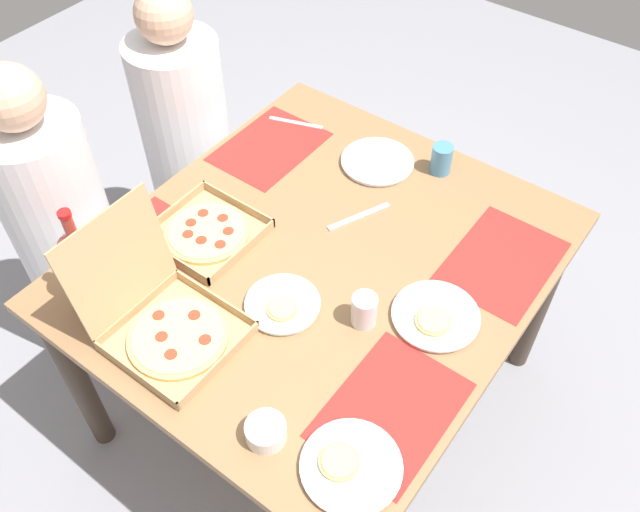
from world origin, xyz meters
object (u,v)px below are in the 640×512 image
plate_near_left (435,317)px  cup_clear_left (364,310)px  pizza_box_corner_right (165,320)px  diner_right_seat (190,153)px  plate_far_left (350,466)px  pizza_box_corner_left (207,232)px  plate_near_right (377,162)px  diner_left_seat (69,241)px  plate_middle (283,305)px  soda_bottle (85,266)px  condiment_bowl (266,432)px  cup_dark (441,159)px

plate_near_left → cup_clear_left: 0.19m
pizza_box_corner_right → diner_right_seat: (0.73, 0.67, -0.28)m
pizza_box_corner_right → plate_near_left: 0.69m
pizza_box_corner_right → plate_far_left: bearing=-92.0°
pizza_box_corner_left → plate_near_left: pizza_box_corner_left is taller
plate_near_right → diner_left_seat: bearing=133.9°
plate_middle → soda_bottle: bearing=123.4°
plate_near_left → soda_bottle: 0.90m
cup_clear_left → diner_left_seat: diner_left_seat is taller
plate_near_left → plate_near_right: (0.42, 0.46, -0.00)m
condiment_bowl → pizza_box_corner_left: bearing=54.7°
plate_near_right → soda_bottle: 0.96m
cup_dark → condiment_bowl: size_ratio=1.02×
plate_near_right → cup_dark: 0.20m
plate_near_right → diner_right_seat: 0.79m
plate_near_right → diner_left_seat: (-0.71, 0.74, -0.23)m
plate_far_left → cup_dark: size_ratio=2.36×
cup_dark → condiment_bowl: bearing=-172.1°
pizza_box_corner_left → cup_clear_left: size_ratio=2.99×
plate_far_left → diner_left_seat: (0.17, 1.25, -0.23)m
plate_middle → pizza_box_corner_right: bearing=142.0°
cup_dark → diner_left_seat: (-0.80, 0.92, -0.27)m
diner_right_seat → pizza_box_corner_right: bearing=-137.1°
diner_left_seat → diner_right_seat: (0.57, 0.00, -0.01)m
plate_near_left → pizza_box_corner_left: bearing=101.1°
plate_near_left → diner_left_seat: diner_left_seat is taller
pizza_box_corner_right → cup_dark: (0.96, -0.24, -0.00)m
plate_near_left → diner_right_seat: diner_right_seat is taller
condiment_bowl → diner_left_seat: size_ratio=0.08×
plate_near_right → plate_middle: bearing=-169.4°
plate_middle → plate_far_left: same height
cup_dark → diner_left_seat: diner_left_seat is taller
cup_dark → condiment_bowl: 1.04m
pizza_box_corner_left → plate_middle: pizza_box_corner_left is taller
soda_bottle → condiment_bowl: (-0.04, -0.61, -0.11)m
soda_bottle → cup_dark: 1.10m
plate_middle → diner_right_seat: (0.49, 0.86, -0.24)m
diner_right_seat → diner_left_seat: bearing=180.0°
plate_middle → diner_left_seat: size_ratio=0.17×
plate_near_left → condiment_bowl: condiment_bowl is taller
pizza_box_corner_left → pizza_box_corner_right: (-0.31, -0.15, 0.04)m
diner_left_seat → diner_right_seat: bearing=0.0°
plate_far_left → cup_dark: bearing=19.1°
plate_near_left → soda_bottle: size_ratio=0.71×
cup_dark → diner_right_seat: (-0.23, 0.92, -0.28)m
plate_middle → diner_left_seat: diner_left_seat is taller
pizza_box_corner_left → plate_far_left: pizza_box_corner_left is taller
plate_middle → cup_dark: cup_dark is taller
pizza_box_corner_left → cup_dark: bearing=-31.6°
soda_bottle → diner_right_seat: diner_right_seat is taller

